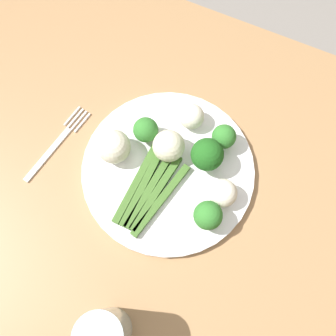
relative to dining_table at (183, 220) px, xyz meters
name	(u,v)px	position (x,y,z in m)	size (l,w,h in m)	color
ground_plane	(176,254)	(0.00, 0.00, -0.64)	(6.00, 6.00, 0.02)	gray
dining_table	(183,220)	(0.00, 0.00, 0.00)	(1.45, 0.80, 0.73)	#9E754C
plate	(168,170)	(-0.05, 0.05, 0.11)	(0.30, 0.30, 0.01)	white
asparagus_bundle	(148,192)	(-0.07, 0.00, 0.12)	(0.08, 0.15, 0.01)	#3D6626
broccoli_back	(146,130)	(-0.11, 0.09, 0.15)	(0.04, 0.04, 0.05)	#609E3D
broccoli_front_left	(208,215)	(0.04, -0.01, 0.15)	(0.05, 0.05, 0.06)	#609E3D
broccoli_back_right	(205,154)	(0.00, 0.08, 0.16)	(0.05, 0.05, 0.07)	#4C7F2B
broccoli_right	(224,137)	(0.01, 0.13, 0.15)	(0.04, 0.04, 0.05)	#609E3D
cauliflower_outer_edge	(191,116)	(-0.05, 0.14, 0.14)	(0.04, 0.04, 0.04)	white
cauliflower_near_fork	(113,146)	(-0.15, 0.04, 0.15)	(0.06, 0.06, 0.06)	silver
cauliflower_edge	(223,193)	(0.05, 0.04, 0.14)	(0.05, 0.05, 0.05)	white
cauliflower_front	(169,146)	(-0.07, 0.08, 0.14)	(0.05, 0.05, 0.05)	beige
fork	(57,143)	(-0.26, 0.01, 0.10)	(0.05, 0.17, 0.00)	silver
water_glass	(105,333)	(-0.03, -0.22, 0.16)	(0.07, 0.07, 0.12)	silver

